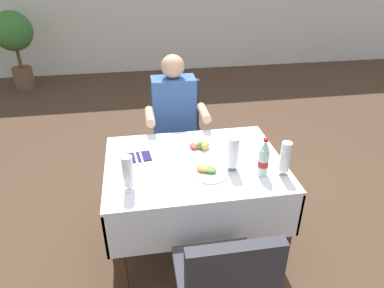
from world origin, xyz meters
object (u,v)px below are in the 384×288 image
Objects in this scene: main_dining_table at (194,182)px; beer_glass_middle at (128,174)px; chair_near_camera_side at (223,284)px; cola_bottle_primary at (264,159)px; plate_far_diner at (201,147)px; beer_glass_left at (285,159)px; napkin_cutlery_set at (138,157)px; plate_near_camera at (209,172)px; beer_glass_right at (233,153)px; potted_plant_corner at (14,37)px; chair_far_diner_seat at (179,131)px; seated_diner_far at (175,121)px.

beer_glass_middle is (-0.43, -0.25, 0.28)m from main_dining_table.
cola_bottle_primary is (0.39, 0.61, 0.30)m from chair_near_camera_side.
plate_far_diner is 0.61m from beer_glass_left.
plate_near_camera is at bearing -31.65° from napkin_cutlery_set.
beer_glass_right is 4.60m from potted_plant_corner.
beer_glass_left reaches higher than beer_glass_middle.
beer_glass_middle reaches higher than plate_near_camera.
cola_bottle_primary is at bearing -28.93° from main_dining_table.
beer_glass_left is at bearing -24.79° from main_dining_table.
beer_glass_right is at bearing -59.35° from potted_plant_corner.
plate_far_diner is at bearing 89.08° from plate_near_camera.
beer_glass_right reaches higher than chair_far_diner_seat.
seated_diner_far is 5.45× the size of beer_glass_left.
chair_near_camera_side is at bearing -65.49° from potted_plant_corner.
main_dining_table is 5.14× the size of beer_glass_middle.
chair_far_diner_seat reaches higher than plate_near_camera.
beer_glass_left is 0.89× the size of cola_bottle_primary.
cola_bottle_primary reaches higher than beer_glass_right.
seated_diner_far is at bearing 101.25° from plate_far_diner.
beer_glass_middle is at bearing -170.58° from beer_glass_right.
beer_glass_right is at bearing 72.28° from chair_near_camera_side.
beer_glass_left is at bearing -40.75° from plate_far_diner.
beer_glass_middle is at bearing -99.64° from napkin_cutlery_set.
potted_plant_corner is at bearing 125.40° from chair_far_diner_seat.
plate_far_diner is (0.00, 0.30, 0.01)m from plate_near_camera.
chair_near_camera_side is at bearing -53.81° from beer_glass_middle.
beer_glass_middle reaches higher than chair_near_camera_side.
potted_plant_corner is at bearing 119.05° from main_dining_table.
seated_diner_far is (-0.04, -0.11, 0.16)m from chair_far_diner_seat.
plate_far_diner is at bearing 64.63° from main_dining_table.
beer_glass_right is at bearing -31.72° from main_dining_table.
chair_near_camera_side reaches higher than plate_near_camera.
plate_far_diner reaches higher than main_dining_table.
plate_near_camera is (0.07, 0.68, 0.20)m from chair_near_camera_side.
seated_diner_far reaches higher than napkin_cutlery_set.
plate_near_camera is (0.07, -0.99, 0.20)m from chair_far_diner_seat.
main_dining_table is 0.25m from plate_far_diner.
beer_glass_middle is (-0.50, -0.09, 0.10)m from plate_near_camera.
seated_diner_far is 5.43× the size of plate_near_camera.
main_dining_table is 0.94× the size of seated_diner_far.
napkin_cutlery_set is (-0.76, 0.33, -0.11)m from cola_bottle_primary.
beer_glass_middle is 0.89× the size of cola_bottle_primary.
beer_glass_right reaches higher than beer_glass_left.
chair_far_diner_seat is at bearing 90.00° from chair_near_camera_side.
main_dining_table is 0.25m from plate_near_camera.
main_dining_table is 0.83m from chair_far_diner_seat.
seated_diner_far is 3.73m from potted_plant_corner.
beer_glass_right reaches higher than main_dining_table.
beer_glass_middle is (-0.95, -0.00, -0.00)m from beer_glass_left.
chair_far_diner_seat is 0.20m from seated_diner_far.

